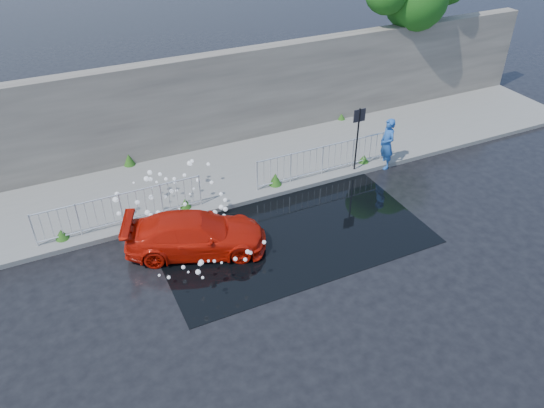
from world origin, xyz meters
The scene contains 12 objects.
ground centered at (0.00, 0.00, 0.00)m, with size 90.00×90.00×0.00m, color black.
pavement centered at (0.00, 5.00, 0.07)m, with size 30.00×4.00×0.15m, color slate.
curb centered at (0.00, 3.00, 0.08)m, with size 30.00×0.25×0.16m, color slate.
retaining_wall centered at (0.00, 7.20, 1.90)m, with size 30.00×0.60×3.50m, color #524B45.
puddle centered at (0.50, 1.00, 0.01)m, with size 8.00×5.00×0.01m, color black.
sign_post centered at (4.20, 3.10, 1.72)m, with size 0.45×0.06×2.50m.
railing_left centered at (-4.00, 3.35, 0.74)m, with size 5.05×0.05×1.10m.
railing_right centered at (3.00, 3.35, 0.74)m, with size 5.05×0.05×1.10m.
weeds centered at (-0.38, 4.54, 0.33)m, with size 12.17×3.93×0.44m.
water_spray centered at (-2.45, 2.83, 0.71)m, with size 3.52×5.69×1.06m.
red_car centered at (-2.32, 1.35, 0.58)m, with size 1.63×4.01×1.16m, color red.
person centered at (5.45, 3.00, 0.95)m, with size 0.69×0.45×1.89m, color #2052A3.
Camera 1 is at (-5.54, -10.46, 9.80)m, focal length 35.00 mm.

